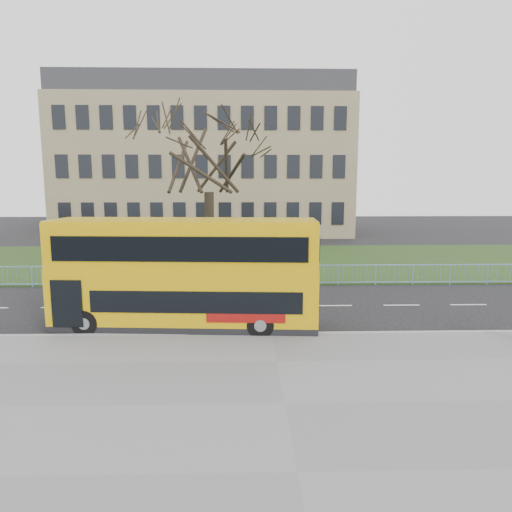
# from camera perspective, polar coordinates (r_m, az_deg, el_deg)

# --- Properties ---
(ground) EXTENTS (120.00, 120.00, 0.00)m
(ground) POSITION_cam_1_polar(r_m,az_deg,el_deg) (17.74, 1.67, -8.39)
(ground) COLOR black
(ground) RESTS_ON ground
(pavement) EXTENTS (80.00, 10.50, 0.12)m
(pavement) POSITION_cam_1_polar(r_m,az_deg,el_deg) (11.46, 3.62, -18.18)
(pavement) COLOR slate
(pavement) RESTS_ON ground
(kerb) EXTENTS (80.00, 0.20, 0.14)m
(kerb) POSITION_cam_1_polar(r_m,az_deg,el_deg) (16.24, 1.97, -9.78)
(kerb) COLOR gray
(kerb) RESTS_ON ground
(grass_verge) EXTENTS (80.00, 15.40, 0.08)m
(grass_verge) POSITION_cam_1_polar(r_m,az_deg,el_deg) (31.66, 0.25, -0.61)
(grass_verge) COLOR #1F3513
(grass_verge) RESTS_ON ground
(guard_railing) EXTENTS (40.00, 0.12, 1.10)m
(guard_railing) POSITION_cam_1_polar(r_m,az_deg,el_deg) (24.00, 0.81, -2.45)
(guard_railing) COLOR #77A2D4
(guard_railing) RESTS_ON ground
(bare_tree) EXTENTS (7.95, 7.95, 11.36)m
(bare_tree) POSITION_cam_1_polar(r_m,az_deg,el_deg) (26.99, -5.93, 9.89)
(bare_tree) COLOR black
(bare_tree) RESTS_ON grass_verge
(civic_building) EXTENTS (30.00, 15.00, 14.00)m
(civic_building) POSITION_cam_1_polar(r_m,az_deg,el_deg) (52.09, -6.06, 10.75)
(civic_building) COLOR #8B7A58
(civic_building) RESTS_ON ground
(yellow_bus) EXTENTS (9.65, 2.87, 3.99)m
(yellow_bus) POSITION_cam_1_polar(r_m,az_deg,el_deg) (16.83, -8.81, -1.93)
(yellow_bus) COLOR #D7A609
(yellow_bus) RESTS_ON ground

